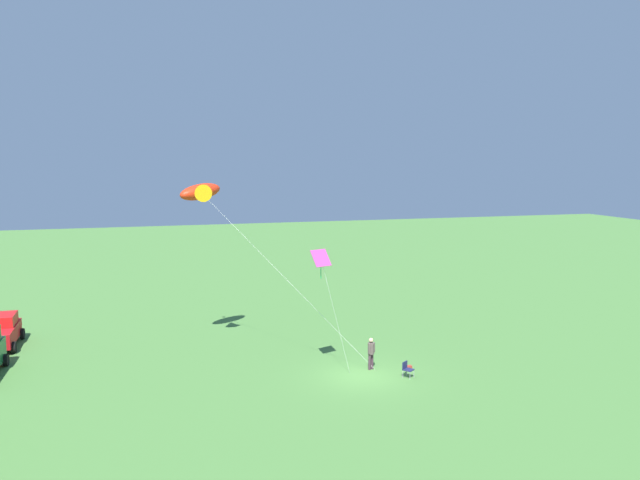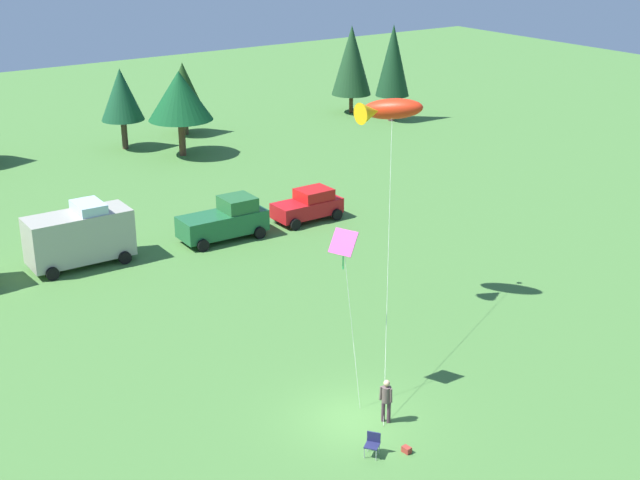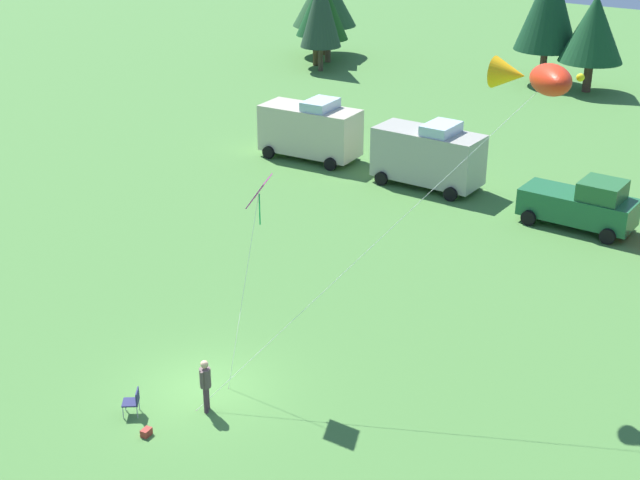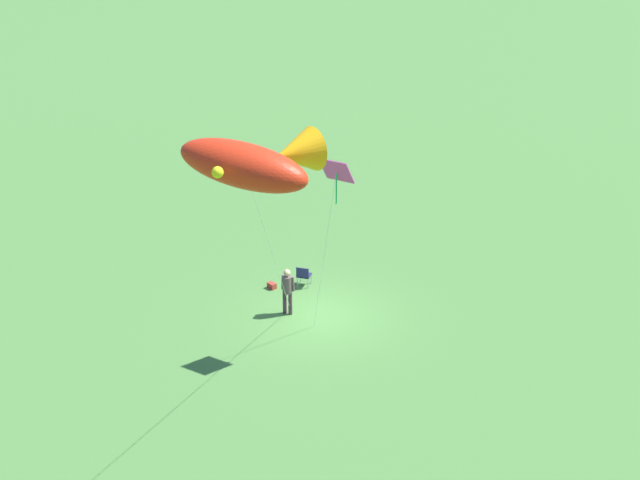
# 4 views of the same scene
# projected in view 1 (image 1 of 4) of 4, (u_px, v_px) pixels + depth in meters

# --- Properties ---
(ground_plane) EXTENTS (160.00, 160.00, 0.00)m
(ground_plane) POSITION_uv_depth(u_px,v_px,m) (362.00, 376.00, 32.65)
(ground_plane) COLOR #477937
(person_kite_flyer) EXTENTS (0.46, 0.51, 1.74)m
(person_kite_flyer) POSITION_uv_depth(u_px,v_px,m) (371.00, 351.00, 33.57)
(person_kite_flyer) COLOR #482E3B
(person_kite_flyer) RESTS_ON ground
(folding_chair) EXTENTS (0.67, 0.67, 0.82)m
(folding_chair) POSITION_uv_depth(u_px,v_px,m) (407.00, 368.00, 32.42)
(folding_chair) COLOR #20234E
(folding_chair) RESTS_ON ground
(backpack_on_grass) EXTENTS (0.25, 0.34, 0.22)m
(backpack_on_grass) POSITION_uv_depth(u_px,v_px,m) (409.00, 368.00, 33.63)
(backpack_on_grass) COLOR #A03228
(backpack_on_grass) RESTS_ON ground
(car_red_sedan) EXTENTS (4.22, 2.24, 1.89)m
(car_red_sedan) POSITION_uv_depth(u_px,v_px,m) (0.00, 331.00, 37.68)
(car_red_sedan) COLOR red
(car_red_sedan) RESTS_ON ground
(kite_large_fish) EXTENTS (8.20, 9.99, 10.03)m
(kite_large_fish) POSITION_uv_depth(u_px,v_px,m) (201.00, 192.00, 36.27)
(kite_large_fish) COLOR red
(kite_large_fish) RESTS_ON ground
(kite_diamond_rainbow) EXTENTS (0.91, 2.11, 6.63)m
(kite_diamond_rainbow) POSITION_uv_depth(u_px,v_px,m) (321.00, 260.00, 32.18)
(kite_diamond_rainbow) COLOR #D43E9B
(kite_diamond_rainbow) RESTS_ON ground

